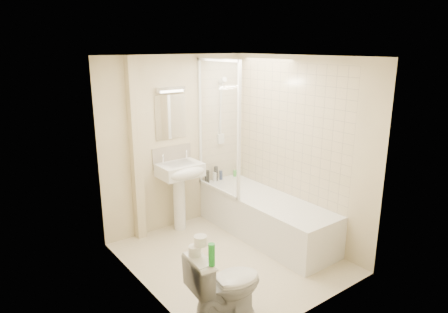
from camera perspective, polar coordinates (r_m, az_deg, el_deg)
floor at (r=5.04m, az=0.92°, el=-14.30°), size 2.50×2.50×0.00m
wall_back at (r=5.57m, az=-6.94°, el=1.86°), size 2.20×0.02×2.40m
wall_left at (r=4.01m, az=-11.53°, el=-3.83°), size 0.02×2.50×2.40m
wall_right at (r=5.29m, az=10.44°, el=0.97°), size 0.02×2.50×2.40m
ceiling at (r=4.37m, az=1.06°, el=14.12°), size 2.20×2.50×0.02m
tile_back at (r=5.91m, az=-0.64°, el=5.01°), size 0.70×0.01×1.75m
tile_right at (r=5.36m, az=8.91°, el=3.71°), size 0.01×2.10×1.75m
pipe_boxing at (r=5.24m, az=-12.47°, el=0.73°), size 0.12×0.12×2.40m
splashback at (r=5.57m, az=-7.44°, el=0.04°), size 0.60×0.02×0.30m
mirror at (r=5.45m, az=-7.63°, el=5.61°), size 0.46×0.01×0.60m
strip_light at (r=5.37m, az=-7.66°, el=9.47°), size 0.42×0.07×0.07m
bathtub at (r=5.48m, az=5.91°, el=-8.41°), size 0.70×2.10×0.55m
shower_screen at (r=5.35m, az=-0.87°, el=4.16°), size 0.04×0.92×1.80m
shower_fixture at (r=5.85m, az=-0.40°, el=6.11°), size 0.10×0.16×0.99m
pedestal_sink at (r=5.45m, az=-6.16°, el=-3.03°), size 0.57×0.51×1.11m
bottle_black_a at (r=5.88m, az=-2.44°, el=-2.91°), size 0.07×0.07×0.19m
bottle_white_a at (r=5.97m, az=-1.34°, el=-2.88°), size 0.06×0.06×0.14m
bottle_black_b at (r=5.97m, az=-1.16°, el=-2.46°), size 0.06×0.06×0.22m
bottle_blue at (r=6.03m, az=-0.44°, el=-2.69°), size 0.05×0.05×0.14m
bottle_green at (r=6.19m, az=1.57°, el=-2.39°), size 0.06×0.06×0.10m
toilet at (r=3.90m, az=0.22°, el=-17.87°), size 0.55×0.79×0.72m
toilet_roll_lower at (r=3.63m, az=-4.19°, el=-13.27°), size 0.11×0.11×0.09m
toilet_roll_upper at (r=3.60m, az=-3.40°, el=-11.92°), size 0.12×0.12×0.09m
green_bottle at (r=3.45m, az=-1.78°, el=-13.84°), size 0.06×0.06×0.20m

